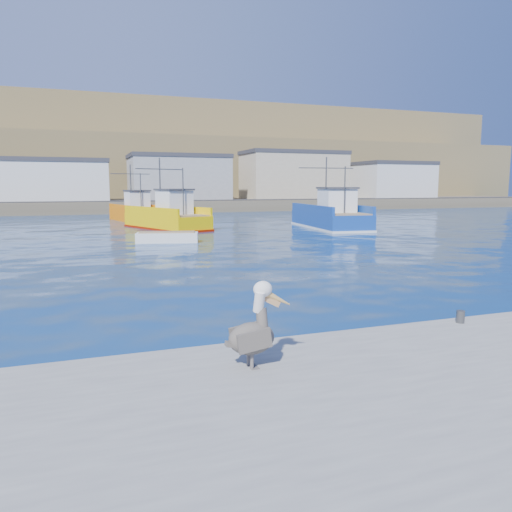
{
  "coord_description": "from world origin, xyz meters",
  "views": [
    {
      "loc": [
        -5.6,
        -12.72,
        3.77
      ],
      "look_at": [
        -0.01,
        2.79,
        1.45
      ],
      "focal_mm": 35.0,
      "sensor_mm": 36.0,
      "label": 1
    }
  ],
  "objects": [
    {
      "name": "ground",
      "position": [
        0.0,
        0.0,
        0.0
      ],
      "size": [
        260.0,
        260.0,
        0.0
      ],
      "primitive_type": "plane",
      "color": "navy",
      "rests_on": "ground"
    },
    {
      "name": "dock_bollards",
      "position": [
        0.6,
        -3.4,
        0.65
      ],
      "size": [
        36.2,
        0.2,
        0.3
      ],
      "color": "#4C4C4C",
      "rests_on": "dock"
    },
    {
      "name": "far_shore",
      "position": [
        0.0,
        109.2,
        8.98
      ],
      "size": [
        200.0,
        81.0,
        24.0
      ],
      "color": "brown",
      "rests_on": "ground"
    },
    {
      "name": "trawler_yellow_b",
      "position": [
        2.02,
        31.47,
        0.97
      ],
      "size": [
        6.62,
        10.52,
        6.34
      ],
      "color": "#F5C302",
      "rests_on": "ground"
    },
    {
      "name": "trawler_blue",
      "position": [
        16.04,
        27.37,
        1.03
      ],
      "size": [
        5.3,
        11.39,
        6.48
      ],
      "color": "navy",
      "rests_on": "ground"
    },
    {
      "name": "boat_orange",
      "position": [
        0.4,
        42.76,
        1.03
      ],
      "size": [
        4.72,
        8.81,
        6.09
      ],
      "color": "orange",
      "rests_on": "ground"
    },
    {
      "name": "skiff_mid",
      "position": [
        0.11,
        20.76,
        0.28
      ],
      "size": [
        4.31,
        2.41,
        0.89
      ],
      "color": "silver",
      "rests_on": "ground"
    },
    {
      "name": "skiff_far",
      "position": [
        25.41,
        37.95,
        0.26
      ],
      "size": [
        3.76,
        3.28,
        0.81
      ],
      "color": "silver",
      "rests_on": "ground"
    },
    {
      "name": "pelican",
      "position": [
        -2.68,
        -4.5,
        1.18
      ],
      "size": [
        1.28,
        0.54,
        1.58
      ],
      "color": "#595451",
      "rests_on": "dock"
    }
  ]
}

